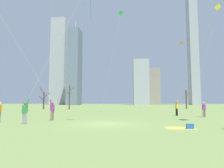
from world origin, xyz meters
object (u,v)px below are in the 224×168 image
object	(u,v)px
bare_tree_right_of_center	(186,99)
kite_flyer_midfield_center_pink	(191,73)
bystander_far_off_by_trees	(204,109)
bystander_watching_nearby	(0,111)
bare_tree_center	(44,100)
distant_kite_high_overhead_orange	(183,48)
kite_flyer_midfield_left_red	(24,62)
distant_kite_drifting_left_yellow	(216,13)
picnic_spot	(186,127)
distant_kite_drifting_right_green	(119,22)
kite_flyer_foreground_right_blue	(41,79)
bare_tree_rightmost	(69,96)

from	to	relation	value
bare_tree_right_of_center	kite_flyer_midfield_center_pink	bearing A→B (deg)	-104.96
bystander_far_off_by_trees	bare_tree_right_of_center	size ratio (longest dim) A/B	0.35
bare_tree_right_of_center	bystander_watching_nearby	bearing A→B (deg)	-125.00
bare_tree_center	bare_tree_right_of_center	bearing A→B (deg)	9.35
bystander_far_off_by_trees	distant_kite_high_overhead_orange	bearing A→B (deg)	79.68
bystander_far_off_by_trees	kite_flyer_midfield_center_pink	bearing A→B (deg)	-142.48
kite_flyer_midfield_left_red	distant_kite_drifting_left_yellow	distance (m)	35.47
bystander_far_off_by_trees	picnic_spot	bearing A→B (deg)	-115.61
kite_flyer_midfield_center_pink	distant_kite_high_overhead_orange	size ratio (longest dim) A/B	1.14
distant_kite_drifting_right_green	bare_tree_center	distance (m)	24.45
kite_flyer_foreground_right_blue	bare_tree_rightmost	xyz separation A→B (m)	(-7.42, 32.40, -0.29)
kite_flyer_midfield_center_pink	bystander_far_off_by_trees	bearing A→B (deg)	37.52
bystander_far_off_by_trees	bare_tree_rightmost	bearing A→B (deg)	132.97
bystander_far_off_by_trees	bare_tree_rightmost	size ratio (longest dim) A/B	0.29
bare_tree_rightmost	kite_flyer_midfield_center_pink	bearing A→B (deg)	-50.69
kite_flyer_foreground_right_blue	kite_flyer_midfield_left_red	bearing A→B (deg)	157.42
distant_kite_drifting_left_yellow	bare_tree_right_of_center	size ratio (longest dim) A/B	4.35
kite_flyer_midfield_center_pink	picnic_spot	world-z (taller)	kite_flyer_midfield_center_pink
bare_tree_rightmost	kite_flyer_midfield_left_red	bearing A→B (deg)	-79.78
distant_kite_high_overhead_orange	distant_kite_drifting_right_green	bearing A→B (deg)	-147.18
bystander_far_off_by_trees	distant_kite_drifting_right_green	bearing A→B (deg)	129.80
bystander_watching_nearby	bare_tree_rightmost	size ratio (longest dim) A/B	0.29
kite_flyer_midfield_left_red	kite_flyer_midfield_center_pink	distance (m)	16.19
kite_flyer_midfield_left_red	bare_tree_rightmost	world-z (taller)	kite_flyer_midfield_left_red
kite_flyer_midfield_center_pink	picnic_spot	bearing A→B (deg)	-109.90
kite_flyer_midfield_left_red	kite_flyer_foreground_right_blue	bearing A→B (deg)	-22.58
distant_kite_high_overhead_orange	picnic_spot	distance (m)	34.35
kite_flyer_midfield_left_red	bare_tree_rightmost	distance (m)	32.25
bystander_far_off_by_trees	picnic_spot	xyz separation A→B (m)	(-4.84, -10.10, -0.81)
bare_tree_rightmost	bystander_watching_nearby	bearing A→B (deg)	-83.32
bystander_watching_nearby	distant_kite_drifting_right_green	distance (m)	26.01
bare_tree_rightmost	bare_tree_right_of_center	distance (m)	28.22
distant_kite_drifting_right_green	distant_kite_drifting_left_yellow	distance (m)	18.10
kite_flyer_midfield_left_red	distant_kite_drifting_right_green	world-z (taller)	kite_flyer_midfield_left_red
distant_kite_drifting_right_green	bare_tree_rightmost	xyz separation A→B (m)	(-12.31, 11.98, -12.95)
kite_flyer_foreground_right_blue	bystander_far_off_by_trees	distance (m)	17.21
bare_tree_right_of_center	kite_flyer_midfield_left_red	bearing A→B (deg)	-122.43
kite_flyer_midfield_left_red	kite_flyer_foreground_right_blue	size ratio (longest dim) A/B	1.75
bystander_watching_nearby	bare_tree_rightmost	bearing A→B (deg)	96.68
kite_flyer_midfield_left_red	distant_kite_high_overhead_orange	size ratio (longest dim) A/B	1.28
kite_flyer_midfield_left_red	kite_flyer_midfield_center_pink	world-z (taller)	kite_flyer_midfield_left_red
kite_flyer_foreground_right_blue	picnic_spot	xyz separation A→B (m)	(9.81, -1.39, -3.18)
kite_flyer_midfield_center_pink	bystander_watching_nearby	distance (m)	18.33
picnic_spot	bare_tree_right_of_center	distance (m)	38.77
kite_flyer_midfield_left_red	bare_tree_right_of_center	world-z (taller)	kite_flyer_midfield_left_red
kite_flyer_midfield_center_pink	bystander_far_off_by_trees	size ratio (longest dim) A/B	10.67
bystander_far_off_by_trees	distant_kite_drifting_right_green	distance (m)	21.41
distant_kite_high_overhead_orange	bare_tree_right_of_center	bearing A→B (deg)	71.63
kite_flyer_midfield_left_red	picnic_spot	size ratio (longest dim) A/B	10.11
kite_flyer_midfield_center_pink	bystander_watching_nearby	size ratio (longest dim) A/B	10.67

